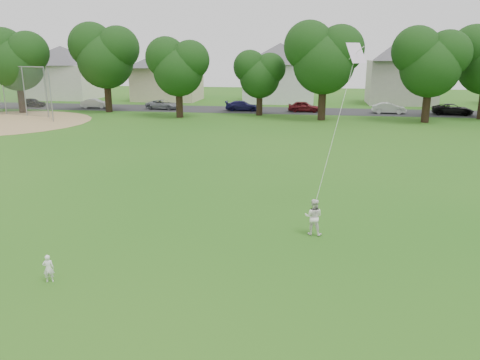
% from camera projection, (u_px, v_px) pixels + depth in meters
% --- Properties ---
extents(ground, '(160.00, 160.00, 0.00)m').
position_uv_depth(ground, '(159.00, 261.00, 15.26)').
color(ground, '#215F15').
rests_on(ground, ground).
extents(street, '(90.00, 7.00, 0.01)m').
position_uv_depth(street, '(273.00, 110.00, 55.28)').
color(street, '#2D2D30').
rests_on(street, ground).
extents(toddler, '(0.37, 0.31, 0.86)m').
position_uv_depth(toddler, '(48.00, 268.00, 13.74)').
color(toddler, white).
rests_on(toddler, ground).
extents(older_boy, '(0.74, 0.61, 1.38)m').
position_uv_depth(older_boy, '(313.00, 217.00, 17.30)').
color(older_boy, white).
rests_on(older_boy, ground).
extents(kite, '(1.21, 1.91, 6.42)m').
position_uv_depth(kite, '(336.00, 129.00, 17.77)').
color(kite, white).
rests_on(kite, ground).
extents(baseball_backstop, '(11.44, 4.48, 5.17)m').
position_uv_depth(baseball_backstop, '(20.00, 92.00, 49.30)').
color(baseball_backstop, gray).
rests_on(baseball_backstop, ground).
extents(tree_row, '(80.18, 9.12, 10.19)m').
position_uv_depth(tree_row, '(277.00, 57.00, 47.79)').
color(tree_row, black).
rests_on(tree_row, ground).
extents(parked_cars, '(63.00, 2.41, 1.24)m').
position_uv_depth(parked_cars, '(295.00, 107.00, 53.78)').
color(parked_cars, black).
rests_on(parked_cars, ground).
extents(house_row, '(77.05, 13.86, 10.27)m').
position_uv_depth(house_row, '(273.00, 67.00, 63.73)').
color(house_row, silver).
rests_on(house_row, ground).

